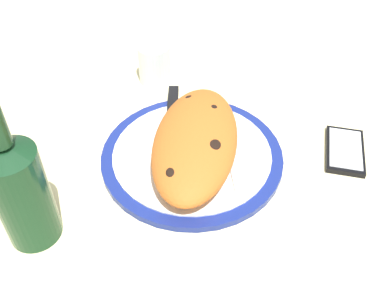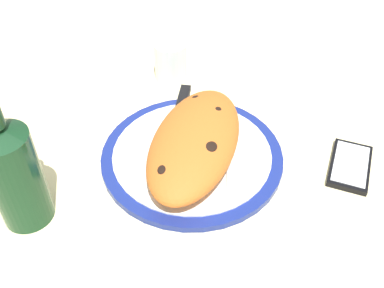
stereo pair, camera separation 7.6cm
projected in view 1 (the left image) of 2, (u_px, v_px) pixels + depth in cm
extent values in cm
cube|color=beige|center=(192.00, 164.00, 79.25)|extent=(150.00, 150.00, 3.00)
cylinder|color=navy|center=(192.00, 156.00, 77.80)|extent=(31.79, 31.79, 1.24)
cylinder|color=white|center=(192.00, 153.00, 77.28)|extent=(27.73, 27.73, 0.30)
ellipsoid|color=#C16023|center=(195.00, 142.00, 74.43)|extent=(28.64, 14.09, 6.49)
ellipsoid|color=black|center=(212.00, 145.00, 70.35)|extent=(3.23, 3.07, 1.03)
ellipsoid|color=black|center=(212.00, 109.00, 77.06)|extent=(2.95, 2.71, 0.84)
ellipsoid|color=black|center=(177.00, 126.00, 73.61)|extent=(1.99, 1.56, 0.63)
ellipsoid|color=black|center=(172.00, 172.00, 66.76)|extent=(2.63, 2.19, 0.83)
ellipsoid|color=black|center=(190.00, 99.00, 79.88)|extent=(1.87, 1.87, 0.64)
cube|color=silver|center=(232.00, 167.00, 74.31)|extent=(11.11, 3.55, 0.40)
cube|color=silver|center=(225.00, 137.00, 79.84)|extent=(4.41, 3.09, 0.40)
cube|color=silver|center=(171.00, 140.00, 79.21)|extent=(12.66, 3.32, 0.40)
cube|color=black|center=(173.00, 101.00, 86.73)|extent=(9.03, 3.20, 1.20)
cube|color=black|center=(345.00, 151.00, 78.96)|extent=(12.02, 7.42, 1.00)
cube|color=white|center=(346.00, 148.00, 78.56)|extent=(10.56, 6.33, 0.16)
cylinder|color=silver|center=(155.00, 64.00, 92.80)|extent=(6.81, 6.81, 8.43)
cylinder|color=silver|center=(155.00, 69.00, 93.71)|extent=(6.27, 6.27, 5.38)
cylinder|color=#14381E|center=(23.00, 197.00, 61.23)|extent=(7.69, 7.69, 16.35)
cone|color=#14381E|center=(4.00, 149.00, 54.97)|extent=(7.69, 7.69, 1.92)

